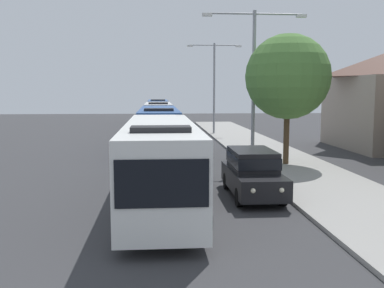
# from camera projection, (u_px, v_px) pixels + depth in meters

# --- Properties ---
(bus_lead) EXTENTS (2.58, 11.84, 3.21)m
(bus_lead) POSITION_uv_depth(u_px,v_px,m) (160.00, 159.00, 16.64)
(bus_lead) COLOR silver
(bus_lead) RESTS_ON ground_plane
(bus_second_in_line) EXTENTS (2.58, 12.34, 3.21)m
(bus_second_in_line) POSITION_uv_depth(u_px,v_px,m) (159.00, 129.00, 30.29)
(bus_second_in_line) COLOR #284C8C
(bus_second_in_line) RESTS_ON ground_plane
(bus_middle) EXTENTS (2.58, 11.74, 3.21)m
(bus_middle) POSITION_uv_depth(u_px,v_px,m) (158.00, 117.00, 43.98)
(bus_middle) COLOR silver
(bus_middle) RESTS_ON ground_plane
(bus_fourth_in_line) EXTENTS (2.58, 11.25, 3.21)m
(bus_fourth_in_line) POSITION_uv_depth(u_px,v_px,m) (158.00, 111.00, 57.74)
(bus_fourth_in_line) COLOR #284C8C
(bus_fourth_in_line) RESTS_ON ground_plane
(white_suv) EXTENTS (1.86, 4.89, 1.90)m
(white_suv) POSITION_uv_depth(u_px,v_px,m) (252.00, 171.00, 17.84)
(white_suv) COLOR black
(white_suv) RESTS_ON ground_plane
(streetlamp_mid) EXTENTS (5.92, 0.28, 8.58)m
(streetlamp_mid) POSITION_uv_depth(u_px,v_px,m) (254.00, 71.00, 25.24)
(streetlamp_mid) COLOR gray
(streetlamp_mid) RESTS_ON sidewalk
(streetlamp_far) EXTENTS (5.23, 0.28, 8.63)m
(streetlamp_far) POSITION_uv_depth(u_px,v_px,m) (214.00, 79.00, 42.72)
(streetlamp_far) COLOR gray
(streetlamp_far) RESTS_ON sidewalk
(roadside_tree) EXTENTS (4.73, 4.73, 7.24)m
(roadside_tree) POSITION_uv_depth(u_px,v_px,m) (288.00, 77.00, 24.59)
(roadside_tree) COLOR #4C3823
(roadside_tree) RESTS_ON sidewalk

